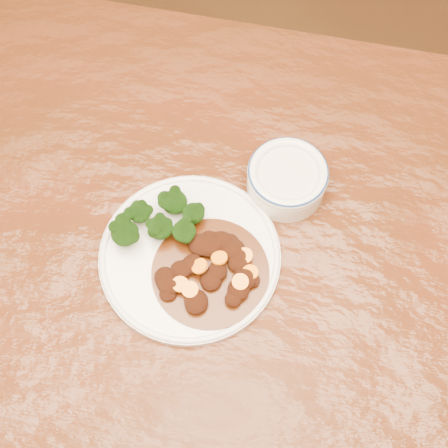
# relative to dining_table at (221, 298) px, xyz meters

# --- Properties ---
(ground) EXTENTS (4.00, 4.00, 0.00)m
(ground) POSITION_rel_dining_table_xyz_m (0.00, 0.00, -0.67)
(ground) COLOR #442411
(ground) RESTS_ON ground
(dining_table) EXTENTS (1.56, 1.00, 0.75)m
(dining_table) POSITION_rel_dining_table_xyz_m (0.00, 0.00, 0.00)
(dining_table) COLOR #4D1E0D
(dining_table) RESTS_ON ground
(dinner_plate) EXTENTS (0.25, 0.25, 0.02)m
(dinner_plate) POSITION_rel_dining_table_xyz_m (-0.05, 0.03, 0.09)
(dinner_plate) COLOR silver
(dinner_plate) RESTS_ON dining_table
(broccoli_florets) EXTENTS (0.12, 0.09, 0.04)m
(broccoli_florets) POSITION_rel_dining_table_xyz_m (-0.09, 0.06, 0.12)
(broccoli_florets) COLOR #65994F
(broccoli_florets) RESTS_ON dinner_plate
(mince_stew) EXTENTS (0.16, 0.16, 0.03)m
(mince_stew) POSITION_rel_dining_table_xyz_m (-0.01, 0.01, 0.10)
(mince_stew) COLOR #431B07
(mince_stew) RESTS_ON dinner_plate
(dip_bowl) EXTENTS (0.11, 0.11, 0.05)m
(dip_bowl) POSITION_rel_dining_table_xyz_m (0.07, 0.15, 0.11)
(dip_bowl) COLOR silver
(dip_bowl) RESTS_ON dining_table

